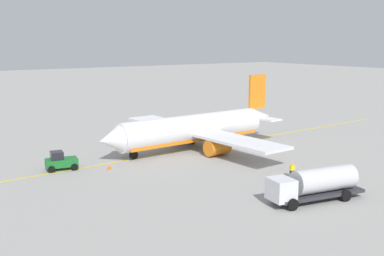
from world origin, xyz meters
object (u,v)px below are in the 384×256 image
Objects in this scene: pushback_tug at (61,161)px; safety_cone_nose at (109,167)px; fuel_tanker at (315,184)px; refueling_worker at (292,170)px; airplane at (195,130)px.

safety_cone_nose is (-4.68, 3.20, -0.71)m from pushback_tug.
pushback_tug is at bearing -34.31° from safety_cone_nose.
fuel_tanker reaches higher than pushback_tug.
fuel_tanker is 7.88m from refueling_worker.
refueling_worker reaches higher than safety_cone_nose.
safety_cone_nose is (15.11, -14.63, -0.53)m from refueling_worker.
safety_cone_nose is at bearing 12.62° from airplane.
airplane is at bearing -179.84° from pushback_tug.
pushback_tug is (19.21, 0.05, -1.73)m from airplane.
fuel_tanker reaches higher than refueling_worker.
refueling_worker is 21.04m from safety_cone_nose.
pushback_tug is 2.29× the size of refueling_worker.
airplane is 18.00m from refueling_worker.
fuel_tanker is 2.58× the size of pushback_tug.
refueling_worker is at bearing 135.92° from safety_cone_nose.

